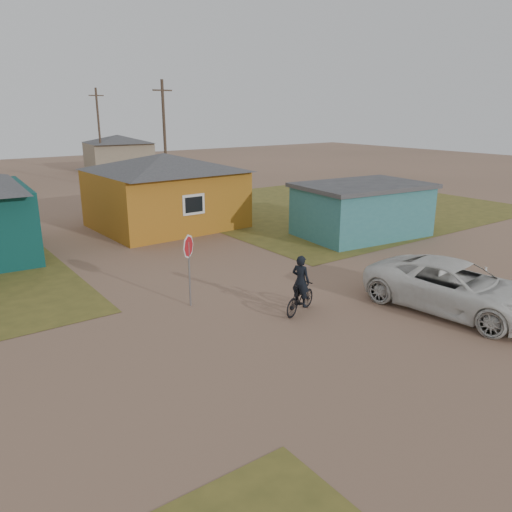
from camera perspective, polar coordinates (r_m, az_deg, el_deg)
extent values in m
plane|color=#8B6650|center=(14.93, 5.42, -7.74)|extent=(120.00, 120.00, 0.00)
cube|color=olive|center=(33.26, 8.82, 5.71)|extent=(20.00, 18.00, 0.00)
cube|color=#AB6A1A|center=(27.18, -10.27, 6.45)|extent=(7.21, 6.24, 3.00)
pyramid|color=#3A393C|center=(26.91, -10.48, 10.54)|extent=(7.72, 6.76, 0.90)
cube|color=silver|center=(24.50, -7.15, 5.87)|extent=(1.20, 0.06, 1.00)
cube|color=black|center=(24.47, -7.11, 5.86)|extent=(0.95, 0.04, 0.75)
cube|color=teal|center=(25.44, 11.98, 4.99)|extent=(6.39, 4.61, 2.40)
cube|color=#3A393C|center=(25.22, 12.15, 7.89)|extent=(6.71, 4.93, 0.20)
cube|color=gray|center=(53.86, -15.39, 10.88)|extent=(6.41, 5.50, 2.80)
pyramid|color=#3A393C|center=(53.73, -15.54, 12.79)|extent=(6.95, 6.05, 0.80)
cylinder|color=#48382B|center=(35.79, -10.37, 12.84)|extent=(0.20, 0.20, 8.00)
cube|color=#48382B|center=(35.75, -10.66, 18.12)|extent=(1.40, 0.10, 0.10)
cylinder|color=#48382B|center=(50.97, -17.47, 13.37)|extent=(0.20, 0.20, 8.00)
cube|color=#48382B|center=(50.94, -17.80, 17.07)|extent=(1.40, 0.10, 0.10)
cylinder|color=gray|center=(15.97, -7.61, -2.09)|extent=(0.06, 0.06, 2.12)
imported|color=black|center=(15.52, 5.08, -4.78)|extent=(1.70, 1.00, 0.99)
imported|color=black|center=(15.33, 5.13, -2.86)|extent=(0.57, 0.69, 1.62)
imported|color=white|center=(16.71, 21.92, -3.35)|extent=(3.31, 5.89, 1.55)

